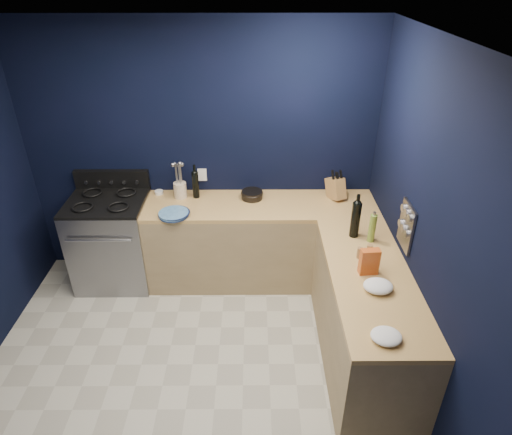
{
  "coord_description": "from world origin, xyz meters",
  "views": [
    {
      "loc": [
        0.53,
        -2.41,
        3.0
      ],
      "look_at": [
        0.55,
        1.0,
        1.0
      ],
      "focal_mm": 30.97,
      "sensor_mm": 36.0,
      "label": 1
    }
  ],
  "objects_px": {
    "knife_block": "(336,188)",
    "crouton_bag": "(369,262)",
    "plate_stack": "(174,214)",
    "utensil_crock": "(180,190)",
    "gas_range": "(113,242)"
  },
  "relations": [
    {
      "from": "knife_block",
      "to": "crouton_bag",
      "type": "distance_m",
      "value": 1.25
    },
    {
      "from": "plate_stack",
      "to": "knife_block",
      "type": "xyz_separation_m",
      "value": [
        1.58,
        0.35,
        0.09
      ]
    },
    {
      "from": "utensil_crock",
      "to": "plate_stack",
      "type": "bearing_deg",
      "value": -92.14
    },
    {
      "from": "plate_stack",
      "to": "utensil_crock",
      "type": "bearing_deg",
      "value": 87.86
    },
    {
      "from": "plate_stack",
      "to": "knife_block",
      "type": "distance_m",
      "value": 1.62
    },
    {
      "from": "knife_block",
      "to": "utensil_crock",
      "type": "bearing_deg",
      "value": 153.3
    },
    {
      "from": "gas_range",
      "to": "knife_block",
      "type": "xyz_separation_m",
      "value": [
        2.29,
        0.14,
        0.55
      ]
    },
    {
      "from": "utensil_crock",
      "to": "crouton_bag",
      "type": "relative_size",
      "value": 0.76
    },
    {
      "from": "plate_stack",
      "to": "crouton_bag",
      "type": "height_order",
      "value": "crouton_bag"
    },
    {
      "from": "plate_stack",
      "to": "utensil_crock",
      "type": "relative_size",
      "value": 1.76
    },
    {
      "from": "gas_range",
      "to": "plate_stack",
      "type": "xyz_separation_m",
      "value": [
        0.7,
        -0.21,
        0.46
      ]
    },
    {
      "from": "crouton_bag",
      "to": "utensil_crock",
      "type": "bearing_deg",
      "value": 136.93
    },
    {
      "from": "crouton_bag",
      "to": "plate_stack",
      "type": "bearing_deg",
      "value": 146.34
    },
    {
      "from": "utensil_crock",
      "to": "crouton_bag",
      "type": "bearing_deg",
      "value": -37.99
    },
    {
      "from": "gas_range",
      "to": "plate_stack",
      "type": "bearing_deg",
      "value": -16.61
    }
  ]
}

